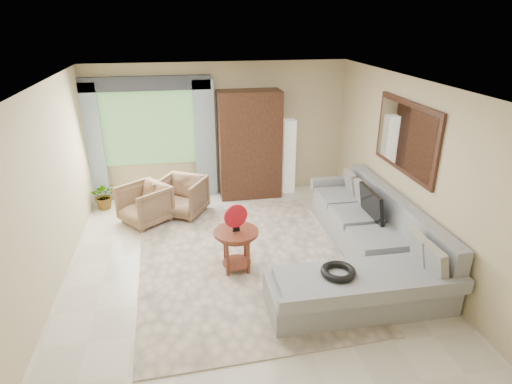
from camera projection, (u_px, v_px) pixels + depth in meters
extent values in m
plane|color=silver|center=(243.00, 269.00, 6.18)|extent=(6.00, 6.00, 0.00)
cube|color=beige|center=(243.00, 261.00, 6.37)|extent=(3.15, 4.11, 0.02)
cube|color=#A6AAAF|center=(361.00, 230.00, 6.88)|extent=(0.90, 2.40, 0.40)
cube|color=#A6AAAF|center=(360.00, 293.00, 5.31)|extent=(2.30, 0.80, 0.40)
cube|color=#A6AAAF|center=(397.00, 213.00, 6.40)|extent=(0.20, 3.20, 0.50)
cube|color=#A6AAAF|center=(335.00, 183.00, 7.92)|extent=(0.90, 0.16, 0.22)
cube|color=#A6AAAF|center=(378.00, 296.00, 4.79)|extent=(2.30, 0.10, 0.18)
cube|color=black|center=(371.00, 204.00, 6.55)|extent=(0.14, 0.74, 0.48)
torus|color=black|center=(338.00, 272.00, 5.14)|extent=(0.43, 0.43, 0.09)
cylinder|color=#4E1B15|center=(236.00, 232.00, 5.93)|extent=(0.63, 0.63, 0.04)
cylinder|color=#4E1B15|center=(236.00, 253.00, 6.06)|extent=(0.41, 0.41, 0.57)
cylinder|color=red|center=(236.00, 216.00, 5.84)|extent=(0.33, 0.11, 0.34)
imported|color=#92754F|center=(145.00, 204.00, 7.45)|extent=(1.05, 1.05, 0.69)
imported|color=olive|center=(182.00, 196.00, 7.75)|extent=(1.03, 1.04, 0.70)
imported|color=#999999|center=(104.00, 195.00, 8.03)|extent=(0.53, 0.48, 0.52)
cube|color=black|center=(250.00, 145.00, 8.33)|extent=(1.20, 0.55, 2.10)
cube|color=silver|center=(288.00, 156.00, 8.63)|extent=(0.24, 0.24, 1.50)
cube|color=#669E59|center=(149.00, 129.00, 8.11)|extent=(1.80, 0.04, 1.40)
cube|color=#9EB7CC|center=(92.00, 145.00, 7.96)|extent=(0.40, 0.08, 2.30)
cube|color=#9EB7CC|center=(205.00, 140.00, 8.30)|extent=(0.40, 0.08, 2.30)
cube|color=#1E232D|center=(144.00, 83.00, 7.72)|extent=(2.40, 0.12, 0.26)
cube|color=black|center=(406.00, 137.00, 6.22)|extent=(0.04, 1.70, 1.05)
cube|color=white|center=(404.00, 137.00, 6.22)|extent=(0.02, 1.54, 0.90)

